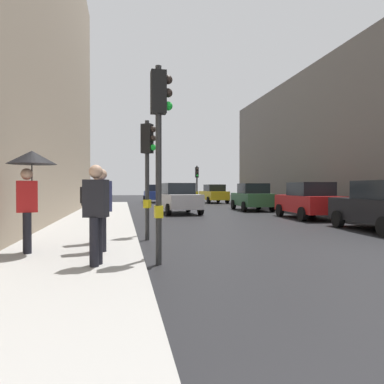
# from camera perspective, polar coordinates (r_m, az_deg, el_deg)

# --- Properties ---
(sidewalk_kerb) EXTENTS (3.00, 40.00, 0.16)m
(sidewalk_kerb) POSITION_cam_1_polar(r_m,az_deg,el_deg) (13.36, -15.67, -5.49)
(sidewalk_kerb) COLOR #A8A5A0
(sidewalk_kerb) RESTS_ON ground
(traffic_light_near_right) EXTENTS (0.44, 0.37, 3.45)m
(traffic_light_near_right) POSITION_cam_1_polar(r_m,az_deg,el_deg) (10.50, -7.00, 5.41)
(traffic_light_near_right) COLOR #2D2D2D
(traffic_light_near_right) RESTS_ON ground
(traffic_light_near_left) EXTENTS (0.43, 0.25, 3.92)m
(traffic_light_near_left) POSITION_cam_1_polar(r_m,az_deg,el_deg) (7.23, -5.14, 10.06)
(traffic_light_near_left) COLOR #2D2D2D
(traffic_light_near_left) RESTS_ON ground
(traffic_light_far_median) EXTENTS (0.24, 0.43, 3.23)m
(traffic_light_far_median) POSITION_cam_1_polar(r_m,az_deg,el_deg) (28.90, 0.79, 2.18)
(traffic_light_far_median) COLOR #2D2D2D
(traffic_light_far_median) RESTS_ON ground
(car_yellow_taxi) EXTENTS (2.19, 4.29, 1.76)m
(car_yellow_taxi) POSITION_cam_1_polar(r_m,az_deg,el_deg) (34.44, 3.47, -0.28)
(car_yellow_taxi) COLOR yellow
(car_yellow_taxi) RESTS_ON ground
(car_red_sedan) EXTENTS (2.21, 4.30, 1.76)m
(car_red_sedan) POSITION_cam_1_polar(r_m,az_deg,el_deg) (18.36, 17.97, -1.29)
(car_red_sedan) COLOR red
(car_red_sedan) RESTS_ON ground
(car_green_estate) EXTENTS (2.21, 4.30, 1.76)m
(car_green_estate) POSITION_cam_1_polar(r_m,az_deg,el_deg) (23.83, 9.51, -0.78)
(car_green_estate) COLOR #2D6038
(car_green_estate) RESTS_ON ground
(car_silver_hatchback) EXTENTS (2.27, 4.32, 1.76)m
(car_silver_hatchback) POSITION_cam_1_polar(r_m,az_deg,el_deg) (20.87, -2.11, -1.00)
(car_silver_hatchback) COLOR #BCBCC1
(car_silver_hatchback) RESTS_ON ground
(car_blue_van) EXTENTS (2.13, 4.26, 1.76)m
(car_blue_van) POSITION_cam_1_polar(r_m,az_deg,el_deg) (35.81, -5.91, -0.24)
(car_blue_van) COLOR navy
(car_blue_van) RESTS_ON ground
(pedestrian_with_umbrella) EXTENTS (1.00, 1.00, 2.14)m
(pedestrian_with_umbrella) POSITION_cam_1_polar(r_m,az_deg,el_deg) (8.28, -24.24, 2.81)
(pedestrian_with_umbrella) COLOR black
(pedestrian_with_umbrella) RESTS_ON sidewalk_kerb
(pedestrian_with_black_backpack) EXTENTS (0.66, 0.48, 1.77)m
(pedestrian_with_black_backpack) POSITION_cam_1_polar(r_m,az_deg,el_deg) (9.19, -14.96, -1.57)
(pedestrian_with_black_backpack) COLOR black
(pedestrian_with_black_backpack) RESTS_ON sidewalk_kerb
(pedestrian_with_grey_backpack) EXTENTS (0.65, 0.42, 1.77)m
(pedestrian_with_grey_backpack) POSITION_cam_1_polar(r_m,az_deg,el_deg) (7.98, -14.47, -1.93)
(pedestrian_with_grey_backpack) COLOR black
(pedestrian_with_grey_backpack) RESTS_ON sidewalk_kerb
(pedestrian_in_dark_coat) EXTENTS (0.45, 0.36, 1.77)m
(pedestrian_in_dark_coat) POSITION_cam_1_polar(r_m,az_deg,el_deg) (6.54, -14.96, -2.81)
(pedestrian_in_dark_coat) COLOR black
(pedestrian_in_dark_coat) RESTS_ON sidewalk_kerb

